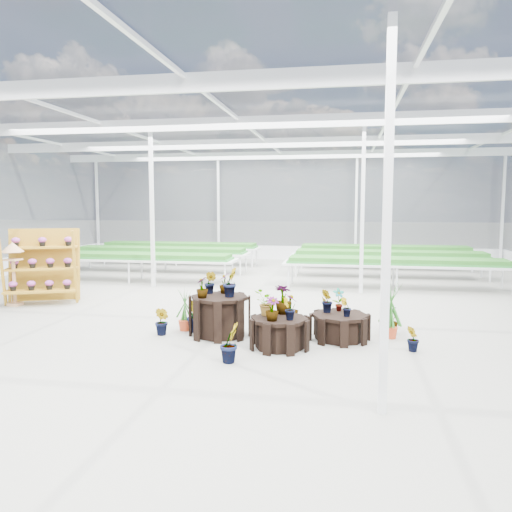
% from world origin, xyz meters
% --- Properties ---
extents(ground_plane, '(24.00, 24.00, 0.00)m').
position_xyz_m(ground_plane, '(0.00, 0.00, 0.00)').
color(ground_plane, gray).
rests_on(ground_plane, ground).
extents(greenhouse_shell, '(18.00, 24.00, 4.50)m').
position_xyz_m(greenhouse_shell, '(0.00, 0.00, 2.25)').
color(greenhouse_shell, white).
rests_on(greenhouse_shell, ground).
extents(steel_frame, '(18.00, 24.00, 4.50)m').
position_xyz_m(steel_frame, '(0.00, 0.00, 2.25)').
color(steel_frame, silver).
rests_on(steel_frame, ground).
extents(nursery_benches, '(16.00, 7.00, 0.84)m').
position_xyz_m(nursery_benches, '(0.00, 7.20, 0.42)').
color(nursery_benches, silver).
rests_on(nursery_benches, ground).
extents(plinth_tall, '(1.28, 1.28, 0.75)m').
position_xyz_m(plinth_tall, '(0.28, -0.97, 0.38)').
color(plinth_tall, black).
rests_on(plinth_tall, ground).
extents(plinth_mid, '(1.25, 1.25, 0.53)m').
position_xyz_m(plinth_mid, '(1.48, -1.57, 0.26)').
color(plinth_mid, black).
rests_on(plinth_mid, ground).
extents(plinth_low, '(1.20, 1.20, 0.47)m').
position_xyz_m(plinth_low, '(2.48, -0.87, 0.24)').
color(plinth_low, black).
rests_on(plinth_low, ground).
extents(shelf_rack, '(1.95, 1.51, 1.83)m').
position_xyz_m(shelf_rack, '(-4.77, 1.23, 0.92)').
color(shelf_rack, '#976B19').
rests_on(shelf_rack, ground).
extents(bird_table, '(0.43, 0.43, 1.54)m').
position_xyz_m(bird_table, '(-5.27, 0.84, 0.77)').
color(bird_table, tan).
rests_on(bird_table, ground).
extents(nursery_plants, '(4.76, 3.24, 1.29)m').
position_xyz_m(nursery_plants, '(1.34, -0.79, 0.52)').
color(nursery_plants, '#24601E').
rests_on(nursery_plants, ground).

